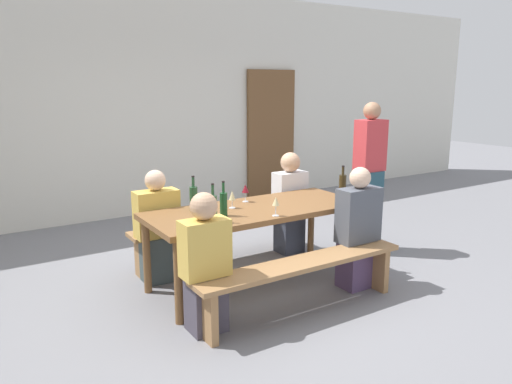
{
  "coord_description": "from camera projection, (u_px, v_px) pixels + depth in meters",
  "views": [
    {
      "loc": [
        -2.37,
        -3.73,
        1.88
      ],
      "look_at": [
        0.0,
        0.0,
        0.9
      ],
      "focal_mm": 34.4,
      "sensor_mm": 36.0,
      "label": 1
    }
  ],
  "objects": [
    {
      "name": "ground_plane",
      "position": [
        256.0,
        283.0,
        4.73
      ],
      "size": [
        24.0,
        24.0,
        0.0
      ],
      "primitive_type": "plane",
      "color": "slate"
    },
    {
      "name": "back_wall",
      "position": [
        138.0,
        104.0,
        6.97
      ],
      "size": [
        14.0,
        0.2,
        3.2
      ],
      "primitive_type": "cube",
      "color": "silver",
      "rests_on": "ground"
    },
    {
      "name": "wooden_door",
      "position": [
        271.0,
        135.0,
        8.13
      ],
      "size": [
        0.9,
        0.06,
        2.1
      ],
      "primitive_type": "cube",
      "color": "brown",
      "rests_on": "ground"
    },
    {
      "name": "tasting_table",
      "position": [
        256.0,
        216.0,
        4.58
      ],
      "size": [
        2.06,
        0.83,
        0.75
      ],
      "color": "brown",
      "rests_on": "ground"
    },
    {
      "name": "bench_near",
      "position": [
        302.0,
        272.0,
        4.06
      ],
      "size": [
        1.96,
        0.3,
        0.45
      ],
      "color": "#9E7247",
      "rests_on": "ground"
    },
    {
      "name": "bench_far",
      "position": [
        220.0,
        229.0,
        5.24
      ],
      "size": [
        1.96,
        0.3,
        0.45
      ],
      "color": "#9E7247",
      "rests_on": "ground"
    },
    {
      "name": "wine_bottle_0",
      "position": [
        342.0,
        186.0,
        4.89
      ],
      "size": [
        0.07,
        0.07,
        0.34
      ],
      "color": "#332814",
      "rests_on": "tasting_table"
    },
    {
      "name": "wine_bottle_1",
      "position": [
        194.0,
        197.0,
        4.46
      ],
      "size": [
        0.07,
        0.07,
        0.32
      ],
      "color": "#234C2D",
      "rests_on": "tasting_table"
    },
    {
      "name": "wine_bottle_2",
      "position": [
        224.0,
        203.0,
        4.26
      ],
      "size": [
        0.07,
        0.07,
        0.31
      ],
      "color": "#194723",
      "rests_on": "tasting_table"
    },
    {
      "name": "wine_bottle_3",
      "position": [
        213.0,
        208.0,
        4.05
      ],
      "size": [
        0.07,
        0.07,
        0.33
      ],
      "color": "#234C2D",
      "rests_on": "tasting_table"
    },
    {
      "name": "wine_glass_0",
      "position": [
        232.0,
        196.0,
        4.52
      ],
      "size": [
        0.06,
        0.06,
        0.17
      ],
      "color": "silver",
      "rests_on": "tasting_table"
    },
    {
      "name": "wine_glass_1",
      "position": [
        245.0,
        189.0,
        4.76
      ],
      "size": [
        0.07,
        0.07,
        0.17
      ],
      "color": "silver",
      "rests_on": "tasting_table"
    },
    {
      "name": "wine_glass_2",
      "position": [
        276.0,
        202.0,
        4.25
      ],
      "size": [
        0.06,
        0.06,
        0.17
      ],
      "color": "silver",
      "rests_on": "tasting_table"
    },
    {
      "name": "seated_guest_near_0",
      "position": [
        205.0,
        266.0,
        3.72
      ],
      "size": [
        0.37,
        0.24,
        1.1
      ],
      "rotation": [
        0.0,
        0.0,
        1.57
      ],
      "color": "#47414E",
      "rests_on": "ground"
    },
    {
      "name": "seated_guest_near_1",
      "position": [
        358.0,
        232.0,
        4.54
      ],
      "size": [
        0.41,
        0.24,
        1.15
      ],
      "rotation": [
        0.0,
        0.0,
        1.57
      ],
      "color": "#564065",
      "rests_on": "ground"
    },
    {
      "name": "seated_guest_far_0",
      "position": [
        157.0,
        230.0,
        4.68
      ],
      "size": [
        0.41,
        0.24,
        1.09
      ],
      "rotation": [
        0.0,
        0.0,
        -1.57
      ],
      "color": "#404D4E",
      "rests_on": "ground"
    },
    {
      "name": "seated_guest_far_1",
      "position": [
        290.0,
        205.0,
        5.49
      ],
      "size": [
        0.37,
        0.24,
        1.14
      ],
      "rotation": [
        0.0,
        0.0,
        -1.57
      ],
      "color": "#3A3F4E",
      "rests_on": "ground"
    },
    {
      "name": "standing_host",
      "position": [
        369.0,
        180.0,
        5.47
      ],
      "size": [
        0.32,
        0.24,
        1.69
      ],
      "rotation": [
        0.0,
        0.0,
        3.14
      ],
      "color": "#264B5C",
      "rests_on": "ground"
    }
  ]
}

